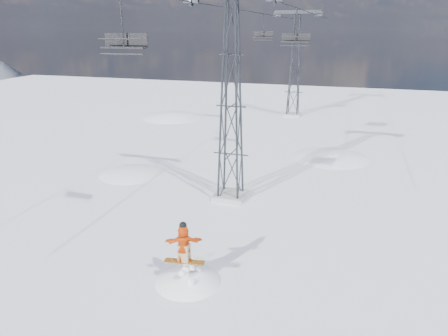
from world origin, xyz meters
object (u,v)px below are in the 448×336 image
(lift_tower_near, at_px, (231,107))
(snowboarder_jump, at_px, (189,315))
(lift_tower_far, at_px, (295,68))
(lift_chair_near, at_px, (124,42))

(lift_tower_near, distance_m, snowboarder_jump, 11.07)
(lift_tower_near, xyz_separation_m, lift_tower_far, (0.00, 25.00, 0.00))
(lift_tower_far, height_order, lift_chair_near, lift_tower_far)
(lift_tower_near, height_order, snowboarder_jump, lift_tower_near)
(lift_tower_near, xyz_separation_m, snowboarder_jump, (0.76, -8.45, -7.11))
(lift_tower_near, bearing_deg, lift_tower_far, 90.00)
(lift_tower_near, height_order, lift_chair_near, lift_tower_near)
(lift_tower_far, bearing_deg, lift_tower_near, -90.00)
(lift_tower_near, bearing_deg, lift_chair_near, -107.64)
(snowboarder_jump, height_order, lift_chair_near, lift_chair_near)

